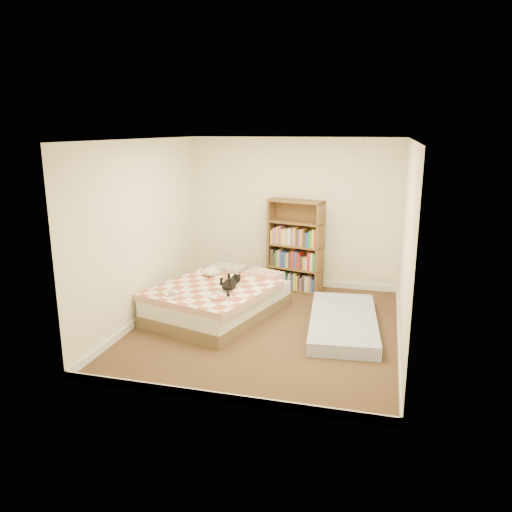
% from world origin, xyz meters
% --- Properties ---
extents(room, '(3.51, 4.01, 2.51)m').
position_xyz_m(room, '(0.00, 0.00, 1.20)').
color(room, '#452A1D').
rests_on(room, ground).
extents(bed, '(1.86, 2.27, 0.53)m').
position_xyz_m(bed, '(-0.77, 0.28, 0.24)').
color(bed, brown).
rests_on(bed, room).
extents(bookshelf, '(0.98, 0.50, 1.52)m').
position_xyz_m(bookshelf, '(0.07, 1.73, 0.56)').
color(bookshelf, brown).
rests_on(bookshelf, room).
extents(floor_mattress, '(1.06, 2.02, 0.18)m').
position_xyz_m(floor_mattress, '(1.02, 0.22, 0.09)').
color(floor_mattress, '#6775AC').
rests_on(floor_mattress, room).
extents(black_cat, '(0.26, 0.70, 0.16)m').
position_xyz_m(black_cat, '(-0.55, 0.13, 0.54)').
color(black_cat, black).
rests_on(black_cat, bed).
extents(white_dog, '(0.35, 0.36, 0.13)m').
position_xyz_m(white_dog, '(-1.01, 0.62, 0.54)').
color(white_dog, white).
rests_on(white_dog, bed).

